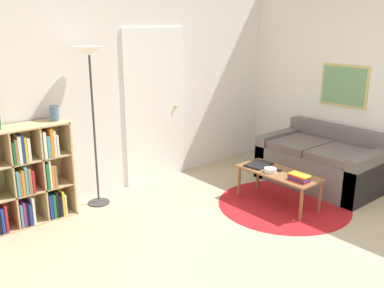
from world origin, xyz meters
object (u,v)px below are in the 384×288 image
at_px(bookshelf, 22,178).
at_px(vase_on_shelf, 54,113).
at_px(laptop, 258,165).
at_px(bowl, 270,170).
at_px(coffee_table, 278,175).
at_px(floor_lamp, 90,72).
at_px(couch, 323,163).

distance_m(bookshelf, vase_on_shelf, 0.75).
bearing_deg(laptop, bowl, -107.00).
distance_m(coffee_table, bowl, 0.12).
bearing_deg(floor_lamp, couch, -27.13).
xyz_separation_m(floor_lamp, laptop, (1.61, -1.08, -1.15)).
relative_size(couch, bowl, 10.29).
distance_m(coffee_table, laptop, 0.31).
xyz_separation_m(coffee_table, vase_on_shelf, (-2.05, 1.44, 0.79)).
relative_size(floor_lamp, laptop, 5.36).
bearing_deg(floor_lamp, bowl, -40.79).
distance_m(floor_lamp, vase_on_shelf, 0.60).
height_order(floor_lamp, vase_on_shelf, floor_lamp).
relative_size(coffee_table, laptop, 2.93).
bearing_deg(couch, bookshelf, 158.12).
relative_size(bookshelf, floor_lamp, 0.58).
distance_m(bookshelf, couch, 3.73).
bearing_deg(coffee_table, vase_on_shelf, 145.07).
relative_size(bookshelf, vase_on_shelf, 6.48).
height_order(coffee_table, laptop, laptop).
relative_size(coffee_table, vase_on_shelf, 6.09).
bearing_deg(bowl, couch, -0.71).
bearing_deg(couch, coffee_table, -177.54).
height_order(bookshelf, laptop, bookshelf).
bearing_deg(vase_on_shelf, bowl, -35.02).
relative_size(laptop, vase_on_shelf, 2.08).
bearing_deg(vase_on_shelf, couch, -24.56).
xyz_separation_m(couch, laptop, (-1.00, 0.26, 0.13)).
xyz_separation_m(bookshelf, laptop, (2.45, -1.13, -0.11)).
bearing_deg(coffee_table, floor_lamp, 139.59).
bearing_deg(couch, vase_on_shelf, 155.44).
distance_m(bowl, vase_on_shelf, 2.51).
bearing_deg(bookshelf, bowl, -30.05).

